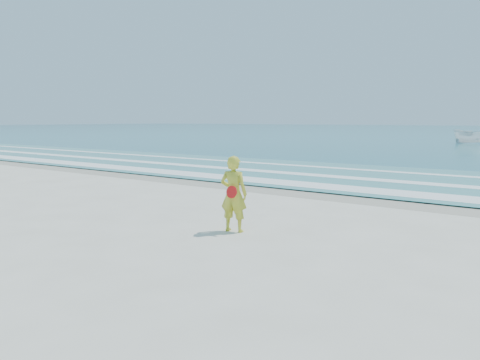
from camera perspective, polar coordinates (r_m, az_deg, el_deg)
The scene contains 8 objects.
ground at distance 8.77m, azimuth -16.16°, elevation -9.20°, with size 400.00×400.00×0.00m, color silver.
wet_sand at distance 15.80m, azimuth 10.53°, elevation -1.69°, with size 400.00×2.40×0.00m, color #B2A893.
shallow at distance 20.39m, azimuth 16.62°, elevation 0.27°, with size 400.00×10.00×0.01m, color #59B7AD.
foam_near at distance 16.97m, azimuth 12.43°, elevation -0.94°, with size 400.00×1.40×0.01m, color white.
foam_mid at distance 19.64m, azimuth 15.84°, elevation 0.06°, with size 400.00×0.90×0.01m, color white.
foam_far at distance 22.74m, azimuth 18.72°, elevation 0.92°, with size 400.00×0.60×0.01m, color white.
boat at distance 52.78m, azimuth 26.55°, elevation 4.83°, with size 1.52×4.03×1.56m, color white.
woman at distance 10.24m, azimuth -0.78°, elevation -1.70°, with size 0.69×0.54×1.68m.
Camera 1 is at (6.70, -5.10, 2.46)m, focal length 35.00 mm.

